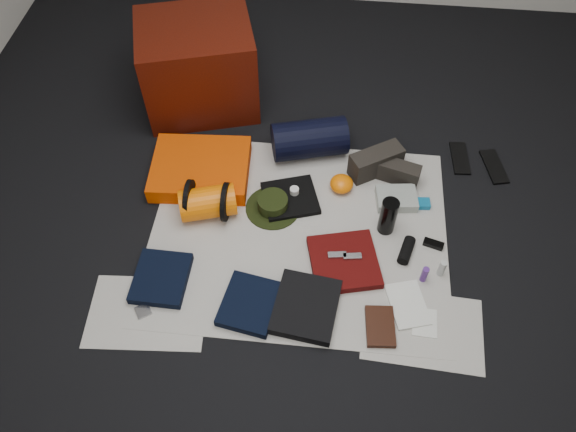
# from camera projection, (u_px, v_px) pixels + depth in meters

# --- Properties ---
(floor) EXTENTS (4.50, 4.50, 0.02)m
(floor) POSITION_uv_depth(u_px,v_px,m) (299.00, 234.00, 3.07)
(floor) COLOR black
(floor) RESTS_ON ground
(newspaper_mat) EXTENTS (1.60, 1.30, 0.01)m
(newspaper_mat) POSITION_uv_depth(u_px,v_px,m) (299.00, 233.00, 3.06)
(newspaper_mat) COLOR silver
(newspaper_mat) RESTS_ON floor
(newspaper_sheet_front_left) EXTENTS (0.61, 0.44, 0.00)m
(newspaper_sheet_front_left) POSITION_uv_depth(u_px,v_px,m) (148.00, 312.00, 2.77)
(newspaper_sheet_front_left) COLOR silver
(newspaper_sheet_front_left) RESTS_ON floor
(newspaper_sheet_front_right) EXTENTS (0.60, 0.43, 0.00)m
(newspaper_sheet_front_right) POSITION_uv_depth(u_px,v_px,m) (422.00, 329.00, 2.72)
(newspaper_sheet_front_right) COLOR silver
(newspaper_sheet_front_right) RESTS_ON floor
(red_cabinet) EXTENTS (0.80, 0.73, 0.56)m
(red_cabinet) POSITION_uv_depth(u_px,v_px,m) (198.00, 66.00, 3.46)
(red_cabinet) COLOR #460E05
(red_cabinet) RESTS_ON floor
(sleeping_pad) EXTENTS (0.58, 0.49, 0.10)m
(sleeping_pad) POSITION_uv_depth(u_px,v_px,m) (201.00, 169.00, 3.26)
(sleeping_pad) COLOR #E14502
(sleeping_pad) RESTS_ON newspaper_mat
(stuff_sack) EXTENTS (0.34, 0.26, 0.18)m
(stuff_sack) POSITION_uv_depth(u_px,v_px,m) (208.00, 203.00, 3.06)
(stuff_sack) COLOR orange
(stuff_sack) RESTS_ON newspaper_mat
(sack_strap_left) EXTENTS (0.02, 0.22, 0.22)m
(sack_strap_left) POSITION_uv_depth(u_px,v_px,m) (189.00, 199.00, 3.05)
(sack_strap_left) COLOR black
(sack_strap_left) RESTS_ON newspaper_mat
(sack_strap_right) EXTENTS (0.03, 0.22, 0.22)m
(sack_strap_right) POSITION_uv_depth(u_px,v_px,m) (226.00, 202.00, 3.04)
(sack_strap_right) COLOR black
(sack_strap_right) RESTS_ON newspaper_mat
(navy_duffel) EXTENTS (0.48, 0.33, 0.23)m
(navy_duffel) POSITION_uv_depth(u_px,v_px,m) (309.00, 139.00, 3.31)
(navy_duffel) COLOR black
(navy_duffel) RESTS_ON newspaper_mat
(boonie_brim) EXTENTS (0.38, 0.38, 0.01)m
(boonie_brim) POSITION_uv_depth(u_px,v_px,m) (273.00, 208.00, 3.15)
(boonie_brim) COLOR black
(boonie_brim) RESTS_ON newspaper_mat
(boonie_crown) EXTENTS (0.17, 0.17, 0.07)m
(boonie_crown) POSITION_uv_depth(u_px,v_px,m) (273.00, 203.00, 3.12)
(boonie_crown) COLOR black
(boonie_crown) RESTS_ON boonie_brim
(hiking_boot_left) EXTENTS (0.33, 0.26, 0.16)m
(hiking_boot_left) POSITION_uv_depth(u_px,v_px,m) (376.00, 162.00, 3.26)
(hiking_boot_left) COLOR #28241F
(hiking_boot_left) RESTS_ON newspaper_mat
(hiking_boot_right) EXTENTS (0.27, 0.16, 0.12)m
(hiking_boot_right) POSITION_uv_depth(u_px,v_px,m) (398.00, 172.00, 3.23)
(hiking_boot_right) COLOR #28241F
(hiking_boot_right) RESTS_ON newspaper_mat
(flip_flop_left) EXTENTS (0.11, 0.26, 0.01)m
(flip_flop_left) POSITION_uv_depth(u_px,v_px,m) (460.00, 158.00, 3.38)
(flip_flop_left) COLOR black
(flip_flop_left) RESTS_ON floor
(flip_flop_right) EXTENTS (0.15, 0.28, 0.01)m
(flip_flop_right) POSITION_uv_depth(u_px,v_px,m) (494.00, 167.00, 3.34)
(flip_flop_right) COLOR black
(flip_flop_right) RESTS_ON floor
(trousers_navy_a) EXTENTS (0.27, 0.31, 0.05)m
(trousers_navy_a) POSITION_uv_depth(u_px,v_px,m) (161.00, 278.00, 2.86)
(trousers_navy_a) COLOR black
(trousers_navy_a) RESTS_ON newspaper_mat
(trousers_navy_b) EXTENTS (0.31, 0.34, 0.05)m
(trousers_navy_b) POSITION_uv_depth(u_px,v_px,m) (250.00, 304.00, 2.77)
(trousers_navy_b) COLOR black
(trousers_navy_b) RESTS_ON newspaper_mat
(trousers_charcoal) EXTENTS (0.35, 0.38, 0.05)m
(trousers_charcoal) POSITION_uv_depth(u_px,v_px,m) (306.00, 307.00, 2.76)
(trousers_charcoal) COLOR black
(trousers_charcoal) RESTS_ON newspaper_mat
(black_tshirt) EXTENTS (0.37, 0.35, 0.03)m
(black_tshirt) POSITION_uv_depth(u_px,v_px,m) (290.00, 198.00, 3.18)
(black_tshirt) COLOR black
(black_tshirt) RESTS_ON newspaper_mat
(red_shirt) EXTENTS (0.41, 0.41, 0.05)m
(red_shirt) POSITION_uv_depth(u_px,v_px,m) (344.00, 262.00, 2.92)
(red_shirt) COLOR #490808
(red_shirt) RESTS_ON newspaper_mat
(orange_stuff_sack) EXTENTS (0.15, 0.15, 0.09)m
(orange_stuff_sack) POSITION_uv_depth(u_px,v_px,m) (341.00, 184.00, 3.20)
(orange_stuff_sack) COLOR orange
(orange_stuff_sack) RESTS_ON newspaper_mat
(first_aid_pouch) EXTENTS (0.24, 0.19, 0.06)m
(first_aid_pouch) POSITION_uv_depth(u_px,v_px,m) (396.00, 198.00, 3.16)
(first_aid_pouch) COLOR gray
(first_aid_pouch) RESTS_ON newspaper_mat
(water_bottle) EXTENTS (0.11, 0.11, 0.23)m
(water_bottle) POSITION_uv_depth(u_px,v_px,m) (388.00, 216.00, 2.98)
(water_bottle) COLOR black
(water_bottle) RESTS_ON newspaper_mat
(speaker) EXTENTS (0.10, 0.17, 0.06)m
(speaker) POSITION_uv_depth(u_px,v_px,m) (406.00, 250.00, 2.95)
(speaker) COLOR black
(speaker) RESTS_ON newspaper_mat
(compact_camera) EXTENTS (0.12, 0.09, 0.04)m
(compact_camera) POSITION_uv_depth(u_px,v_px,m) (393.00, 200.00, 3.16)
(compact_camera) COLOR #A1A1A5
(compact_camera) RESTS_ON newspaper_mat
(cyan_case) EXTENTS (0.11, 0.08, 0.03)m
(cyan_case) POSITION_uv_depth(u_px,v_px,m) (420.00, 204.00, 3.15)
(cyan_case) COLOR #0F6592
(cyan_case) RESTS_ON newspaper_mat
(toiletry_purple) EXTENTS (0.04, 0.04, 0.10)m
(toiletry_purple) POSITION_uv_depth(u_px,v_px,m) (424.00, 274.00, 2.84)
(toiletry_purple) COLOR #50267D
(toiletry_purple) RESTS_ON newspaper_mat
(toiletry_clear) EXTENTS (0.04, 0.04, 0.11)m
(toiletry_clear) POSITION_uv_depth(u_px,v_px,m) (442.00, 268.00, 2.86)
(toiletry_clear) COLOR #B3B8B3
(toiletry_clear) RESTS_ON newspaper_mat
(paperback_book) EXTENTS (0.15, 0.22, 0.03)m
(paperback_book) POSITION_uv_depth(u_px,v_px,m) (380.00, 326.00, 2.71)
(paperback_book) COLOR black
(paperback_book) RESTS_ON newspaper_mat
(map_booklet) EXTENTS (0.24, 0.29, 0.01)m
(map_booklet) POSITION_uv_depth(u_px,v_px,m) (408.00, 305.00, 2.79)
(map_booklet) COLOR silver
(map_booklet) RESTS_ON newspaper_mat
(map_printout) EXTENTS (0.13, 0.16, 0.01)m
(map_printout) POSITION_uv_depth(u_px,v_px,m) (425.00, 322.00, 2.73)
(map_printout) COLOR silver
(map_printout) RESTS_ON newspaper_mat
(sunglasses) EXTENTS (0.11, 0.07, 0.03)m
(sunglasses) POSITION_uv_depth(u_px,v_px,m) (433.00, 244.00, 2.99)
(sunglasses) COLOR black
(sunglasses) RESTS_ON newspaper_mat
(key_cluster) EXTENTS (0.10, 0.10, 0.01)m
(key_cluster) POSITION_uv_depth(u_px,v_px,m) (143.00, 311.00, 2.77)
(key_cluster) COLOR #A1A1A5
(key_cluster) RESTS_ON newspaper_mat
(tape_roll) EXTENTS (0.05, 0.05, 0.04)m
(tape_roll) POSITION_uv_depth(u_px,v_px,m) (294.00, 191.00, 3.17)
(tape_roll) COLOR silver
(tape_roll) RESTS_ON black_tshirt
(energy_bar_a) EXTENTS (0.10, 0.05, 0.01)m
(energy_bar_a) POSITION_uv_depth(u_px,v_px,m) (337.00, 255.00, 2.91)
(energy_bar_a) COLOR #A1A1A5
(energy_bar_a) RESTS_ON red_shirt
(energy_bar_b) EXTENTS (0.10, 0.05, 0.01)m
(energy_bar_b) POSITION_uv_depth(u_px,v_px,m) (352.00, 256.00, 2.90)
(energy_bar_b) COLOR #A1A1A5
(energy_bar_b) RESTS_ON red_shirt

